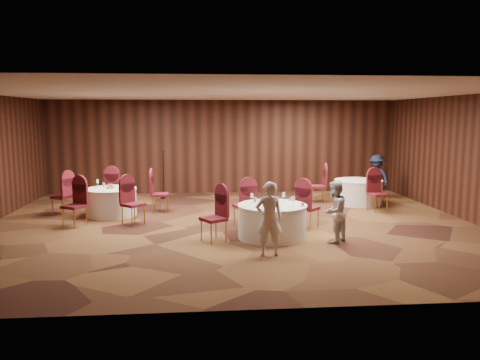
{
  "coord_description": "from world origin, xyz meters",
  "views": [
    {
      "loc": [
        -0.77,
        -11.14,
        2.68
      ],
      "look_at": [
        0.2,
        0.2,
        1.1
      ],
      "focal_mm": 35.0,
      "sensor_mm": 36.0,
      "label": 1
    }
  ],
  "objects": [
    {
      "name": "chairs_right",
      "position": [
        3.51,
        2.15,
        0.5
      ],
      "size": [
        1.9,
        2.15,
        1.0
      ],
      "color": "#440D17",
      "rests_on": "ground"
    },
    {
      "name": "table_left",
      "position": [
        -3.17,
        1.45,
        0.38
      ],
      "size": [
        1.36,
        1.36,
        0.74
      ],
      "color": "silver",
      "rests_on": "ground"
    },
    {
      "name": "room_shell",
      "position": [
        0.0,
        0.0,
        1.96
      ],
      "size": [
        12.0,
        12.0,
        12.0
      ],
      "color": "silver",
      "rests_on": "ground"
    },
    {
      "name": "table_main",
      "position": [
        0.79,
        -1.19,
        0.38
      ],
      "size": [
        1.52,
        1.52,
        0.74
      ],
      "color": "silver",
      "rests_on": "ground"
    },
    {
      "name": "chairs_left",
      "position": [
        -3.2,
        1.42,
        0.5
      ],
      "size": [
        3.23,
        3.13,
        1.0
      ],
      "color": "#440D17",
      "rests_on": "ground"
    },
    {
      "name": "mic_stand",
      "position": [
        -1.96,
        4.03,
        0.45
      ],
      "size": [
        0.24,
        0.24,
        1.55
      ],
      "color": "black",
      "rests_on": "ground"
    },
    {
      "name": "tabletop_main",
      "position": [
        0.94,
        -1.29,
        0.84
      ],
      "size": [
        1.17,
        1.11,
        0.22
      ],
      "color": "silver",
      "rests_on": "table_main"
    },
    {
      "name": "ground",
      "position": [
        0.0,
        0.0,
        0.0
      ],
      "size": [
        12.0,
        12.0,
        0.0
      ],
      "primitive_type": "plane",
      "color": "black",
      "rests_on": "ground"
    },
    {
      "name": "chairs_main",
      "position": [
        0.52,
        -0.59,
        0.5
      ],
      "size": [
        2.99,
        2.07,
        1.0
      ],
      "color": "#440D17",
      "rests_on": "ground"
    },
    {
      "name": "table_right",
      "position": [
        4.0,
        2.51,
        0.38
      ],
      "size": [
        1.44,
        1.44,
        0.74
      ],
      "color": "silver",
      "rests_on": "ground"
    },
    {
      "name": "tabletop_left",
      "position": [
        -3.17,
        1.44,
        0.82
      ],
      "size": [
        0.9,
        0.76,
        0.22
      ],
      "color": "silver",
      "rests_on": "table_left"
    },
    {
      "name": "woman_b",
      "position": [
        2.04,
        -1.68,
        0.66
      ],
      "size": [
        0.81,
        0.81,
        1.32
      ],
      "primitive_type": "imported",
      "rotation": [
        0.0,
        0.0,
        3.93
      ],
      "color": "silver",
      "rests_on": "ground"
    },
    {
      "name": "tabletop_right",
      "position": [
        4.17,
        2.23,
        0.9
      ],
      "size": [
        0.08,
        0.08,
        0.22
      ],
      "color": "silver",
      "rests_on": "table_right"
    },
    {
      "name": "man_c",
      "position": [
        4.9,
        3.37,
        0.71
      ],
      "size": [
        0.89,
        1.06,
        1.42
      ],
      "primitive_type": "imported",
      "rotation": [
        0.0,
        0.0,
        5.18
      ],
      "color": "black",
      "rests_on": "ground"
    },
    {
      "name": "woman_a",
      "position": [
        0.53,
        -2.5,
        0.72
      ],
      "size": [
        0.55,
        0.37,
        1.44
      ],
      "primitive_type": "imported",
      "rotation": [
        0.0,
        0.0,
        3.2
      ],
      "color": "silver",
      "rests_on": "ground"
    }
  ]
}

